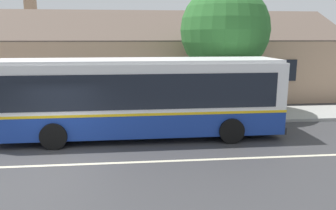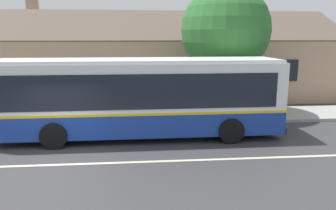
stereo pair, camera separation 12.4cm
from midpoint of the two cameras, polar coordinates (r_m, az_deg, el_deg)
ground_plane at (r=11.51m, az=-19.73°, el=-9.88°), size 300.00×300.00×0.00m
sidewalk_far at (r=17.10m, az=-15.02°, el=-2.27°), size 60.00×3.00×0.15m
lane_divider_stripe at (r=11.51m, az=-19.73°, el=-9.86°), size 60.00×0.16×0.01m
community_building at (r=24.02m, az=-5.90°, el=6.82°), size 27.07×9.62×6.97m
transit_bus at (r=13.49m, az=-5.34°, el=1.61°), size 11.68×2.83×3.24m
street_tree_primary at (r=17.76m, az=9.65°, el=12.69°), size 4.68×4.68×6.79m
bus_stop_sign at (r=16.80m, az=16.38°, el=2.85°), size 0.36×0.07×2.40m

